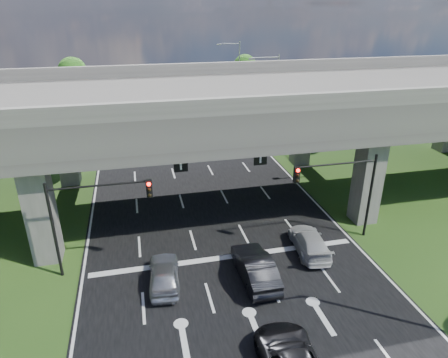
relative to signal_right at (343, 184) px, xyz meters
name	(u,v)px	position (x,y,z in m)	size (l,w,h in m)	color
ground	(241,293)	(-7.82, -3.94, -4.19)	(160.00, 160.00, 0.00)	#234114
road	(208,210)	(-7.82, 6.06, -4.17)	(18.00, 120.00, 0.03)	black
overpass	(201,105)	(-7.82, 8.06, 3.73)	(80.00, 15.00, 10.00)	#322F2D
signal_right	(343,184)	(0.00, 0.00, 0.00)	(5.76, 0.54, 6.00)	black
signal_left	(91,210)	(-15.65, 0.00, 0.00)	(5.76, 0.54, 6.00)	black
streetlight_far	(274,94)	(2.27, 20.06, 1.66)	(3.38, 0.25, 10.00)	gray
streetlight_beyond	(237,71)	(2.27, 36.06, 1.66)	(3.38, 0.25, 10.00)	gray
tree_left_near	(43,111)	(-21.78, 22.06, 0.63)	(4.50, 4.50, 7.80)	black
tree_left_mid	(30,101)	(-24.78, 30.06, -0.01)	(3.91, 3.90, 6.76)	black
tree_left_far	(71,80)	(-20.78, 38.06, 0.95)	(4.80, 4.80, 8.32)	black
tree_right_near	(285,97)	(5.22, 24.06, 0.31)	(4.20, 4.20, 7.28)	black
tree_right_mid	(284,86)	(8.22, 32.06, -0.01)	(3.91, 3.90, 6.76)	black
tree_right_far	(242,74)	(4.22, 40.06, 0.63)	(4.50, 4.50, 7.80)	black
car_silver	(164,274)	(-11.92, -2.21, -3.44)	(1.70, 4.23, 1.44)	#B6B9BF
car_dark	(255,267)	(-6.71, -2.91, -3.34)	(1.73, 4.96, 1.63)	black
car_white	(309,242)	(-2.42, -0.94, -3.48)	(1.89, 4.66, 1.35)	#B2B2B2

